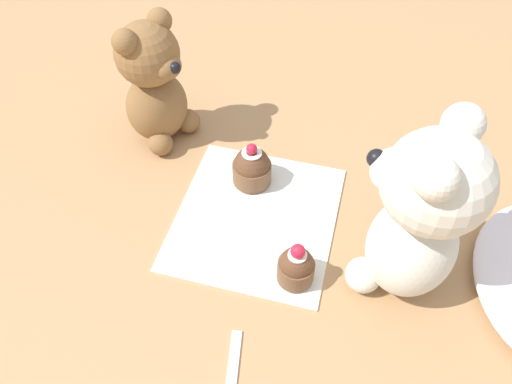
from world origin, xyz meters
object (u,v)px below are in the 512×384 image
at_px(cupcake_near_cream_bear, 296,266).
at_px(teddy_bear_cream, 420,215).
at_px(teaspoon, 231,383).
at_px(teddy_bear_tan, 154,84).
at_px(cupcake_near_tan_bear, 252,168).

bearing_deg(cupcake_near_cream_bear, teddy_bear_cream, 108.34).
height_order(teddy_bear_cream, teaspoon, teddy_bear_cream).
height_order(teddy_bear_tan, cupcake_near_cream_bear, teddy_bear_tan).
xyz_separation_m(teddy_bear_tan, teaspoon, (0.36, 0.22, -0.10)).
bearing_deg(cupcake_near_tan_bear, cupcake_near_cream_bear, 33.35).
bearing_deg(teaspoon, teddy_bear_tan, -158.13).
distance_m(cupcake_near_tan_bear, teaspoon, 0.30).
bearing_deg(teaspoon, teddy_bear_cream, 128.77).
relative_size(teddy_bear_cream, cupcake_near_tan_bear, 3.47).
relative_size(teddy_bear_tan, teaspoon, 1.67).
distance_m(teddy_bear_cream, teaspoon, 0.28).
xyz_separation_m(cupcake_near_cream_bear, teaspoon, (0.15, -0.04, -0.03)).
relative_size(teddy_bear_cream, cupcake_near_cream_bear, 3.66).
bearing_deg(teddy_bear_cream, teddy_bear_tan, -96.77).
height_order(teddy_bear_tan, teaspoon, teddy_bear_tan).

